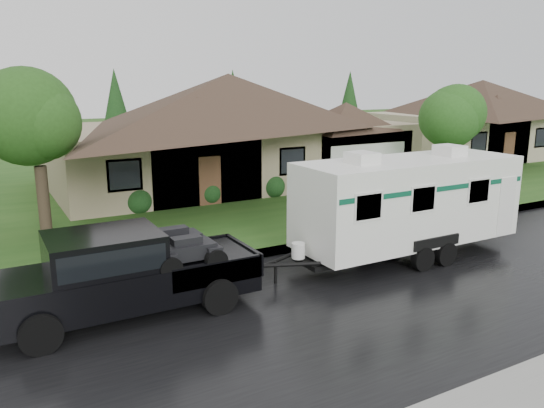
# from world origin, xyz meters

# --- Properties ---
(ground) EXTENTS (140.00, 140.00, 0.00)m
(ground) POSITION_xyz_m (0.00, 0.00, 0.00)
(ground) COLOR #234C18
(ground) RESTS_ON ground
(road) EXTENTS (140.00, 8.00, 0.01)m
(road) POSITION_xyz_m (0.00, -2.00, 0.01)
(road) COLOR black
(road) RESTS_ON ground
(curb) EXTENTS (140.00, 0.50, 0.15)m
(curb) POSITION_xyz_m (0.00, 2.25, 0.07)
(curb) COLOR gray
(curb) RESTS_ON ground
(lawn) EXTENTS (140.00, 26.00, 0.15)m
(lawn) POSITION_xyz_m (0.00, 15.00, 0.07)
(lawn) COLOR #234C18
(lawn) RESTS_ON ground
(house_main) EXTENTS (19.44, 10.80, 6.90)m
(house_main) POSITION_xyz_m (2.29, 13.84, 3.59)
(house_main) COLOR #978A66
(house_main) RESTS_ON lawn
(house_neighbor) EXTENTS (15.12, 9.72, 6.45)m
(house_neighbor) POSITION_xyz_m (22.27, 14.34, 3.32)
(house_neighbor) COLOR tan
(house_neighbor) RESTS_ON lawn
(tree_left_green) EXTENTS (3.42, 3.42, 5.66)m
(tree_left_green) POSITION_xyz_m (-8.05, 7.07, 4.07)
(tree_left_green) COLOR #382B1E
(tree_left_green) RESTS_ON lawn
(tree_right_green) EXTENTS (3.10, 3.10, 5.13)m
(tree_right_green) POSITION_xyz_m (9.86, 6.17, 3.71)
(tree_right_green) COLOR #382B1E
(tree_right_green) RESTS_ON lawn
(shrub_row) EXTENTS (13.60, 1.00, 1.00)m
(shrub_row) POSITION_xyz_m (2.00, 9.30, 0.65)
(shrub_row) COLOR #143814
(shrub_row) RESTS_ON lawn
(pickup_truck) EXTENTS (6.15, 2.34, 2.05)m
(pickup_truck) POSITION_xyz_m (-7.27, -0.02, 1.10)
(pickup_truck) COLOR black
(pickup_truck) RESTS_ON ground
(travel_trailer) EXTENTS (7.58, 2.66, 3.40)m
(travel_trailer) POSITION_xyz_m (1.54, -0.02, 1.80)
(travel_trailer) COLOR white
(travel_trailer) RESTS_ON ground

